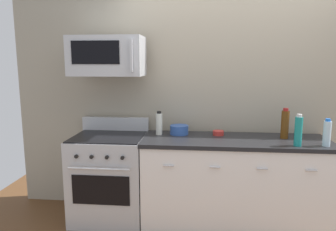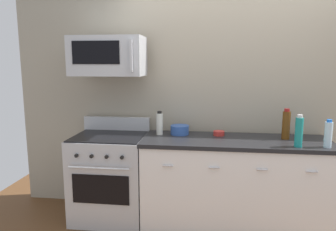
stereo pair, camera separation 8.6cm
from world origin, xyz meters
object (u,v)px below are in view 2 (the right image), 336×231
(bottle_vinegar_white, at_px, (160,123))
(bowl_red_small, at_px, (219,133))
(bottle_sparkling_teal, at_px, (299,132))
(bowl_blue_mixing, at_px, (180,130))
(range_oven, at_px, (111,176))
(bottle_wine_amber, at_px, (286,125))
(microwave, at_px, (108,56))
(bottle_water_clear, at_px, (328,134))

(bottle_vinegar_white, height_order, bowl_red_small, bottle_vinegar_white)
(bottle_sparkling_teal, distance_m, bowl_blue_mixing, 1.19)
(bowl_blue_mixing, bearing_deg, range_oven, -168.15)
(range_oven, relative_size, bottle_sparkling_teal, 3.57)
(bowl_blue_mixing, bearing_deg, bottle_wine_amber, -4.05)
(bottle_sparkling_teal, bearing_deg, range_oven, 173.30)
(range_oven, xyz_separation_m, bottle_vinegar_white, (0.52, 0.11, 0.57))
(range_oven, height_order, bowl_red_small, range_oven)
(microwave, bearing_deg, range_oven, -90.29)
(range_oven, bearing_deg, bowl_red_small, 7.58)
(bottle_vinegar_white, bearing_deg, range_oven, -167.66)
(bottle_wine_amber, bearing_deg, microwave, -178.95)
(microwave, relative_size, bottle_wine_amber, 2.39)
(microwave, xyz_separation_m, bottle_water_clear, (2.12, -0.25, -0.71))
(bowl_blue_mixing, bearing_deg, bottle_water_clear, -14.39)
(range_oven, xyz_separation_m, bottle_sparkling_teal, (1.86, -0.22, 0.59))
(range_oven, xyz_separation_m, bottle_water_clear, (2.13, -0.20, 0.57))
(bowl_red_small, xyz_separation_m, bowl_blue_mixing, (-0.42, 0.00, 0.03))
(bowl_red_small, distance_m, bowl_blue_mixing, 0.42)
(bottle_vinegar_white, bearing_deg, bottle_wine_amber, -1.62)
(bottle_wine_amber, distance_m, bottle_vinegar_white, 1.30)
(range_oven, bearing_deg, bottle_vinegar_white, 12.34)
(range_oven, height_order, bowl_blue_mixing, range_oven)
(bottle_wine_amber, relative_size, bowl_red_small, 2.65)
(microwave, height_order, bowl_red_small, microwave)
(bottle_water_clear, xyz_separation_m, bottle_vinegar_white, (-1.60, 0.32, -0.00))
(bottle_water_clear, bearing_deg, microwave, 173.40)
(bottle_water_clear, height_order, bowl_red_small, bottle_water_clear)
(microwave, relative_size, bottle_vinegar_white, 2.92)
(bottle_vinegar_white, relative_size, bottle_sparkling_teal, 0.85)
(bottle_wine_amber, relative_size, bottle_water_clear, 1.21)
(bottle_wine_amber, bearing_deg, bowl_red_small, 173.48)
(microwave, bearing_deg, bowl_blue_mixing, 8.48)
(bottle_wine_amber, height_order, bowl_blue_mixing, bottle_wine_amber)
(range_oven, bearing_deg, bottle_sparkling_teal, -6.70)
(bottle_water_clear, height_order, bottle_sparkling_teal, bottle_sparkling_teal)
(bottle_wine_amber, relative_size, bottle_sparkling_teal, 1.04)
(microwave, height_order, bottle_sparkling_teal, microwave)
(bottle_wine_amber, height_order, bottle_sparkling_teal, bottle_wine_amber)
(bottle_wine_amber, bearing_deg, bottle_vinegar_white, 178.38)
(bottle_sparkling_teal, xyz_separation_m, bowl_blue_mixing, (-1.13, 0.37, -0.09))
(range_oven, relative_size, bottle_wine_amber, 3.44)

